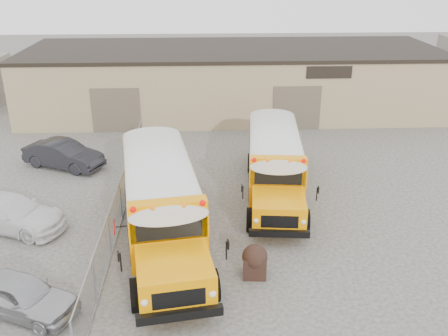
{
  "coord_description": "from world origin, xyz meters",
  "views": [
    {
      "loc": [
        -2.29,
        -16.98,
        10.98
      ],
      "look_at": [
        -1.32,
        4.84,
        1.6
      ],
      "focal_mm": 40.0,
      "sensor_mm": 36.0,
      "label": 1
    }
  ],
  "objects_px": {
    "tarp_bundle": "(255,260)",
    "car_silver": "(20,295)",
    "school_bus_left": "(150,139)",
    "school_bus_right": "(271,120)",
    "car_white": "(10,213)",
    "car_dark": "(63,155)"
  },
  "relations": [
    {
      "from": "school_bus_right",
      "to": "school_bus_left",
      "type": "bearing_deg",
      "value": -152.08
    },
    {
      "from": "school_bus_right",
      "to": "tarp_bundle",
      "type": "relative_size",
      "value": 8.07
    },
    {
      "from": "car_silver",
      "to": "school_bus_left",
      "type": "bearing_deg",
      "value": 7.55
    },
    {
      "from": "school_bus_left",
      "to": "car_white",
      "type": "xyz_separation_m",
      "value": [
        -5.53,
        -5.82,
        -1.18
      ]
    },
    {
      "from": "tarp_bundle",
      "to": "school_bus_left",
      "type": "bearing_deg",
      "value": 115.35
    },
    {
      "from": "tarp_bundle",
      "to": "car_silver",
      "type": "distance_m",
      "value": 8.09
    },
    {
      "from": "school_bus_right",
      "to": "car_dark",
      "type": "distance_m",
      "value": 12.26
    },
    {
      "from": "school_bus_left",
      "to": "school_bus_right",
      "type": "relative_size",
      "value": 1.12
    },
    {
      "from": "tarp_bundle",
      "to": "car_silver",
      "type": "xyz_separation_m",
      "value": [
        -7.91,
        -1.7,
        0.02
      ]
    },
    {
      "from": "car_silver",
      "to": "car_white",
      "type": "height_order",
      "value": "car_white"
    },
    {
      "from": "tarp_bundle",
      "to": "school_bus_right",
      "type": "bearing_deg",
      "value": 80.27
    },
    {
      "from": "school_bus_left",
      "to": "school_bus_right",
      "type": "distance_m",
      "value": 7.89
    },
    {
      "from": "school_bus_left",
      "to": "school_bus_right",
      "type": "xyz_separation_m",
      "value": [
        6.97,
        3.69,
        -0.19
      ]
    },
    {
      "from": "tarp_bundle",
      "to": "car_silver",
      "type": "relative_size",
      "value": 0.32
    },
    {
      "from": "school_bus_left",
      "to": "car_silver",
      "type": "relative_size",
      "value": 2.89
    },
    {
      "from": "car_white",
      "to": "car_dark",
      "type": "relative_size",
      "value": 1.09
    },
    {
      "from": "school_bus_left",
      "to": "tarp_bundle",
      "type": "relative_size",
      "value": 9.0
    },
    {
      "from": "car_silver",
      "to": "car_white",
      "type": "relative_size",
      "value": 0.8
    },
    {
      "from": "car_white",
      "to": "car_dark",
      "type": "bearing_deg",
      "value": 16.13
    },
    {
      "from": "school_bus_right",
      "to": "car_dark",
      "type": "xyz_separation_m",
      "value": [
        -11.9,
        -2.81,
        -0.97
      ]
    },
    {
      "from": "car_white",
      "to": "school_bus_right",
      "type": "bearing_deg",
      "value": -31.45
    },
    {
      "from": "tarp_bundle",
      "to": "car_white",
      "type": "relative_size",
      "value": 0.26
    }
  ]
}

